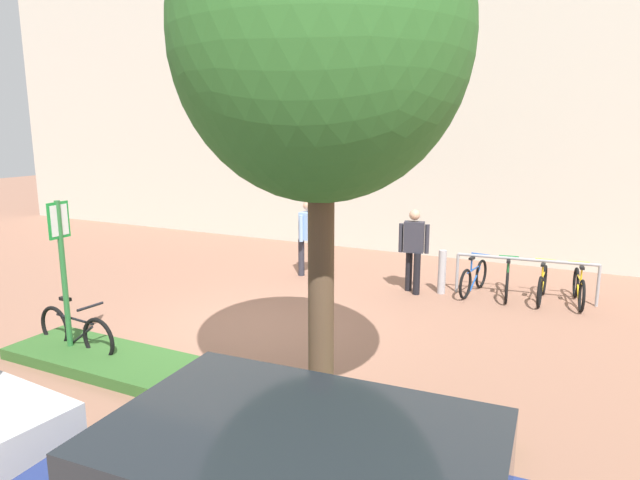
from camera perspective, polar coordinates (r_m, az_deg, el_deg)
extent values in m
plane|color=#936651|center=(9.59, -7.02, -8.97)|extent=(60.00, 60.00, 0.00)
cube|color=beige|center=(15.63, 8.00, 17.51)|extent=(28.00, 1.20, 10.00)
cube|color=#336028|center=(7.47, -10.38, -14.58)|extent=(7.00, 1.10, 0.16)
cylinder|color=brown|center=(6.03, 0.10, -6.19)|extent=(0.28, 0.28, 3.02)
ellipsoid|color=#2D6628|center=(5.81, 0.12, 20.08)|extent=(2.97, 2.97, 3.27)
cylinder|color=#2D7238|center=(8.89, -24.63, -3.76)|extent=(0.08, 0.08, 2.32)
cube|color=#198C33|center=(8.71, -25.12, 1.84)|extent=(0.06, 0.36, 0.52)
cube|color=white|center=(8.71, -25.12, 1.84)|extent=(0.06, 0.30, 0.44)
torus|color=black|center=(9.56, -25.42, -8.01)|extent=(0.66, 0.11, 0.66)
torus|color=black|center=(8.76, -21.66, -9.45)|extent=(0.66, 0.11, 0.66)
cylinder|color=black|center=(9.08, -23.74, -7.40)|extent=(0.84, 0.10, 0.04)
cylinder|color=black|center=(9.09, -23.24, -9.04)|extent=(0.61, 0.09, 0.44)
cylinder|color=black|center=(9.19, -24.47, -6.45)|extent=(0.04, 0.04, 0.28)
cube|color=black|center=(9.15, -24.55, -5.49)|extent=(0.21, 0.10, 0.05)
cylinder|color=black|center=(8.70, -22.39, -6.30)|extent=(0.07, 0.42, 0.04)
cylinder|color=#99999E|center=(11.76, 13.82, -3.30)|extent=(0.06, 0.06, 0.80)
cylinder|color=#99999E|center=(11.75, 26.51, -4.22)|extent=(0.06, 0.06, 0.80)
cylinder|color=#99999E|center=(11.59, 20.30, -1.87)|extent=(2.59, 0.31, 0.06)
torus|color=black|center=(11.36, 14.61, -4.37)|extent=(0.14, 0.61, 0.61)
torus|color=black|center=(12.22, 16.11, -3.33)|extent=(0.14, 0.61, 0.61)
cylinder|color=#194CA5|center=(11.74, 15.44, -2.88)|extent=(0.14, 0.77, 0.03)
cylinder|color=#194CA5|center=(11.88, 15.53, -3.87)|extent=(0.11, 0.56, 0.40)
cylinder|color=#194CA5|center=(11.56, 15.20, -2.53)|extent=(0.03, 0.03, 0.26)
cube|color=black|center=(11.52, 15.23, -1.82)|extent=(0.10, 0.19, 0.05)
cylinder|color=#194CA5|center=(12.02, 16.06, -1.41)|extent=(0.39, 0.09, 0.04)
torus|color=black|center=(11.31, 18.51, -4.67)|extent=(0.13, 0.61, 0.61)
torus|color=black|center=(12.22, 18.59, -3.49)|extent=(0.13, 0.61, 0.61)
cylinder|color=#1E7233|center=(11.71, 18.61, -3.11)|extent=(0.13, 0.77, 0.03)
cylinder|color=#1E7233|center=(11.86, 18.55, -4.09)|extent=(0.10, 0.56, 0.40)
cylinder|color=#1E7233|center=(11.52, 18.63, -2.78)|extent=(0.03, 0.03, 0.26)
cube|color=black|center=(11.49, 18.68, -2.07)|extent=(0.10, 0.19, 0.05)
cylinder|color=#1E7233|center=(12.00, 18.71, -1.59)|extent=(0.39, 0.09, 0.04)
torus|color=black|center=(11.26, 21.50, -4.96)|extent=(0.06, 0.61, 0.61)
torus|color=black|center=(12.16, 21.92, -3.80)|extent=(0.06, 0.61, 0.61)
cylinder|color=gold|center=(11.66, 21.79, -3.40)|extent=(0.03, 0.77, 0.03)
cylinder|color=gold|center=(11.81, 21.75, -4.38)|extent=(0.03, 0.56, 0.40)
cylinder|color=gold|center=(11.47, 21.76, -3.06)|extent=(0.03, 0.03, 0.26)
cube|color=black|center=(11.43, 21.81, -2.35)|extent=(0.07, 0.18, 0.05)
cylinder|color=gold|center=(11.95, 22.03, -1.88)|extent=(0.39, 0.04, 0.04)
torus|color=black|center=(11.30, 25.14, -5.19)|extent=(0.14, 0.61, 0.61)
torus|color=black|center=(12.20, 24.65, -3.97)|extent=(0.14, 0.61, 0.61)
cylinder|color=gold|center=(11.70, 24.97, -3.61)|extent=(0.14, 0.77, 0.03)
cylinder|color=gold|center=(11.85, 24.83, -4.58)|extent=(0.11, 0.56, 0.40)
cylinder|color=gold|center=(11.51, 25.11, -3.29)|extent=(0.03, 0.03, 0.26)
cube|color=black|center=(11.48, 25.17, -2.57)|extent=(0.10, 0.19, 0.05)
cylinder|color=gold|center=(11.99, 24.88, -2.07)|extent=(0.39, 0.09, 0.04)
cylinder|color=#ADADB2|center=(11.58, 12.33, -3.21)|extent=(0.16, 0.16, 0.90)
cylinder|color=#2D2D38|center=(12.69, -1.92, -1.77)|extent=(0.14, 0.14, 0.85)
cylinder|color=#2D2D38|center=(12.69, -0.52, -1.77)|extent=(0.14, 0.14, 0.85)
cube|color=#8CB2E5|center=(12.54, -1.23, 1.50)|extent=(0.29, 0.43, 0.62)
cylinder|color=#8CB2E5|center=(12.34, -1.94, 1.19)|extent=(0.09, 0.09, 0.59)
cylinder|color=#8CB2E5|center=(12.75, -0.55, 1.53)|extent=(0.09, 0.09, 0.59)
sphere|color=tan|center=(12.47, -1.24, 3.54)|extent=(0.22, 0.22, 0.22)
cylinder|color=black|center=(11.67, 9.05, -3.10)|extent=(0.14, 0.14, 0.85)
cylinder|color=black|center=(11.43, 9.84, -3.43)|extent=(0.14, 0.14, 0.85)
cube|color=#2D2D38|center=(11.39, 9.56, 0.31)|extent=(0.44, 0.32, 0.62)
cylinder|color=#2D2D38|center=(11.42, 8.26, 0.23)|extent=(0.09, 0.09, 0.59)
cylinder|color=#2D2D38|center=(11.38, 10.86, 0.10)|extent=(0.09, 0.09, 0.59)
sphere|color=tan|center=(11.31, 9.64, 2.55)|extent=(0.22, 0.22, 0.22)
cylinder|color=black|center=(6.29, -26.32, -18.51)|extent=(0.65, 0.27, 0.64)
cube|color=#1E2328|center=(3.73, -2.02, -22.49)|extent=(2.50, 1.72, 0.56)
cylinder|color=black|center=(5.43, -10.69, -22.56)|extent=(0.65, 0.26, 0.64)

